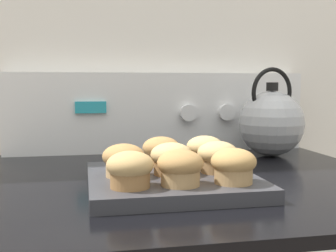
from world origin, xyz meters
name	(u,v)px	position (x,y,z in m)	size (l,w,h in m)	color
wall_back	(155,49)	(0.00, 0.71, 1.20)	(8.00, 0.05, 2.40)	white
control_panel	(159,112)	(0.00, 0.66, 1.04)	(0.76, 0.07, 0.20)	white
muffin_pan	(171,181)	(-0.05, 0.28, 0.95)	(0.27, 0.27, 0.02)	#38383D
muffin_r0_c0	(130,169)	(-0.12, 0.20, 0.99)	(0.07, 0.07, 0.05)	olive
muffin_r0_c1	(180,167)	(-0.05, 0.20, 0.99)	(0.07, 0.07, 0.05)	tan
muffin_r0_c2	(234,165)	(0.03, 0.19, 0.99)	(0.07, 0.07, 0.05)	tan
muffin_r1_c0	(124,160)	(-0.13, 0.27, 0.99)	(0.07, 0.07, 0.05)	tan
muffin_r1_c1	(171,158)	(-0.05, 0.27, 0.99)	(0.07, 0.07, 0.05)	olive
muffin_r1_c2	(218,157)	(0.03, 0.28, 0.99)	(0.07, 0.07, 0.05)	#A37A4C
muffin_r2_c1	(161,151)	(-0.05, 0.35, 0.99)	(0.07, 0.07, 0.05)	tan
muffin_r2_c2	(205,150)	(0.03, 0.35, 0.99)	(0.07, 0.07, 0.05)	#A37A4C
tea_kettle	(272,122)	(0.25, 0.53, 1.02)	(0.18, 0.16, 0.21)	#ADAFB5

